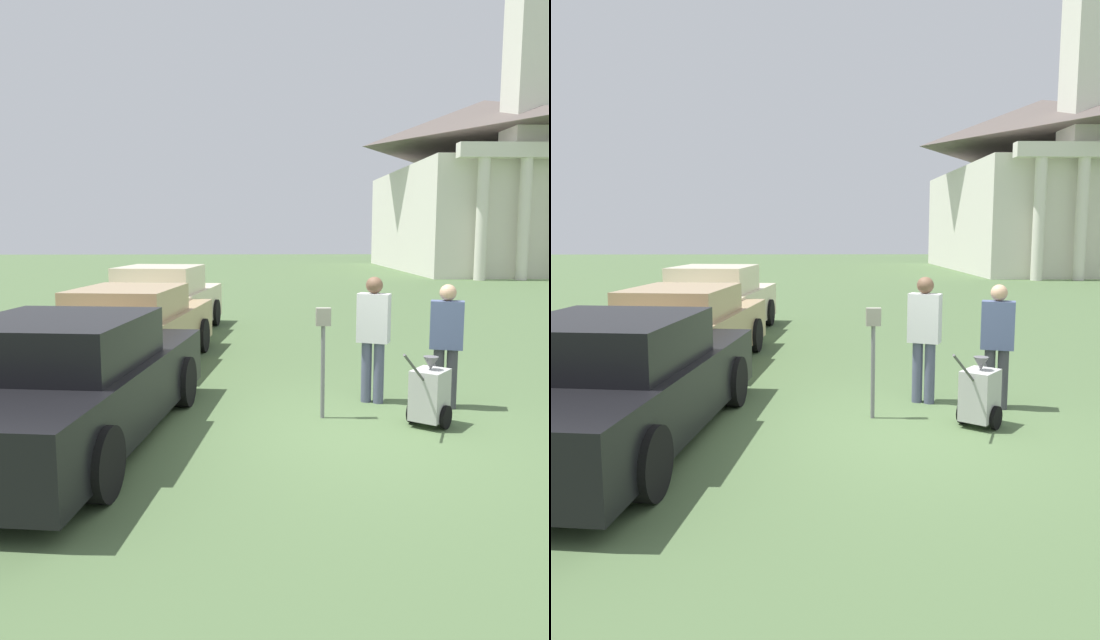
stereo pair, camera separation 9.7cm
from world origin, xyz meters
The scene contains 9 objects.
ground_plane centered at (0.00, 0.00, 0.00)m, with size 120.00×120.00×0.00m, color #4C663D.
parked_car_black centered at (-3.20, -0.26, 0.66)m, with size 2.53×5.02×1.41m.
parked_car_tan centered at (-3.20, 3.51, 0.66)m, with size 2.37×5.10×1.40m.
parked_car_cream centered at (-3.20, 7.07, 0.71)m, with size 2.43×4.86×1.56m.
parking_meter centered at (-0.29, 0.55, 0.96)m, with size 0.18×0.09×1.38m.
person_worker centered at (0.47, 1.25, 0.98)m, with size 0.47×0.37×1.72m.
person_supervisor centered at (1.37, 0.95, 0.93)m, with size 0.47×0.34×1.64m.
equipment_cart centered at (0.95, 0.18, 0.39)m, with size 0.76×0.90×1.00m.
church centered at (12.95, 31.43, 5.54)m, with size 10.49×17.72×23.42m.
Camera 2 is at (-1.05, -6.98, 2.29)m, focal length 35.00 mm.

